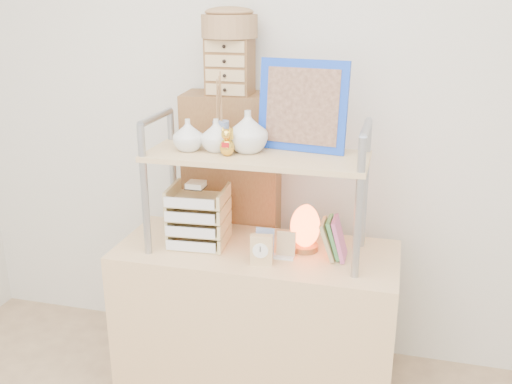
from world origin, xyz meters
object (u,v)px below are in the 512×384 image
desk (256,325)px  cabinet (234,228)px  letter_tray (198,220)px  salt_lamp (305,227)px

desk → cabinet: (-0.21, 0.37, 0.30)m
desk → letter_tray: (-0.26, -0.01, 0.49)m
letter_tray → desk: bearing=2.1°
desk → letter_tray: bearing=-177.9°
cabinet → letter_tray: cabinet is taller
desk → salt_lamp: 0.52m
salt_lamp → cabinet: bearing=141.8°
cabinet → salt_lamp: cabinet is taller
cabinet → salt_lamp: (0.41, -0.33, 0.18)m
desk → cabinet: 0.52m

